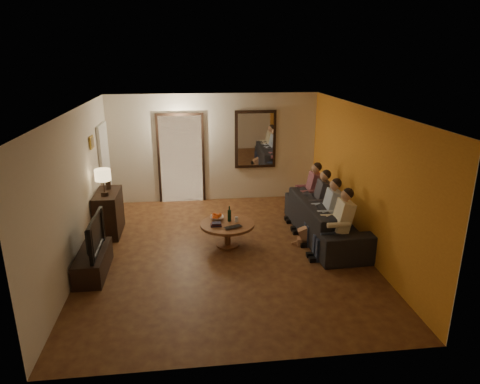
{
  "coord_description": "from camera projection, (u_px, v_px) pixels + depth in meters",
  "views": [
    {
      "loc": [
        -0.61,
        -7.13,
        3.5
      ],
      "look_at": [
        0.3,
        0.3,
        1.05
      ],
      "focal_mm": 32.0,
      "sensor_mm": 36.0,
      "label": 1
    }
  ],
  "objects": [
    {
      "name": "mirror_frame",
      "position": [
        255.0,
        139.0,
        10.33
      ],
      "size": [
        1.0,
        0.05,
        1.4
      ],
      "primitive_type": "cube",
      "color": "black",
      "rests_on": "back_wall"
    },
    {
      "name": "art_canvas",
      "position": [
        92.0,
        142.0,
        8.26
      ],
      "size": [
        0.01,
        0.22,
        0.18
      ],
      "primitive_type": "cube",
      "color": "brown",
      "rests_on": "left_wall"
    },
    {
      "name": "wine_glass",
      "position": [
        237.0,
        219.0,
        8.07
      ],
      "size": [
        0.06,
        0.06,
        0.1
      ],
      "primitive_type": "cylinder",
      "color": "silver",
      "rests_on": "coffee_table"
    },
    {
      "name": "floor",
      "position": [
        226.0,
        252.0,
        7.89
      ],
      "size": [
        5.0,
        6.0,
        0.01
      ],
      "primitive_type": "cube",
      "color": "#461E13",
      "rests_on": "ground"
    },
    {
      "name": "door_trim",
      "position": [
        181.0,
        160.0,
        10.27
      ],
      "size": [
        1.12,
        0.04,
        2.22
      ],
      "primitive_type": "cube",
      "color": "black",
      "rests_on": "floor"
    },
    {
      "name": "orange_accent",
      "position": [
        361.0,
        180.0,
        7.77
      ],
      "size": [
        0.01,
        6.0,
        2.6
      ],
      "primitive_type": "cube",
      "color": "orange",
      "rests_on": "right_wall"
    },
    {
      "name": "front_wall",
      "position": [
        249.0,
        265.0,
        4.65
      ],
      "size": [
        5.0,
        0.02,
        2.6
      ],
      "primitive_type": "cube",
      "color": "beige",
      "rests_on": "floor"
    },
    {
      "name": "person_d",
      "position": [
        310.0,
        194.0,
        9.16
      ],
      "size": [
        0.6,
        0.4,
        1.2
      ],
      "primitive_type": null,
      "color": "tan",
      "rests_on": "sofa"
    },
    {
      "name": "dog",
      "position": [
        311.0,
        232.0,
        8.07
      ],
      "size": [
        0.6,
        0.34,
        0.56
      ],
      "primitive_type": null,
      "rotation": [
        0.0,
        0.0,
        -0.19
      ],
      "color": "#A46C4C",
      "rests_on": "floor"
    },
    {
      "name": "tv",
      "position": [
        90.0,
        235.0,
        6.9
      ],
      "size": [
        1.05,
        0.14,
        0.6
      ],
      "primitive_type": "imported",
      "rotation": [
        0.0,
        0.0,
        1.57
      ],
      "color": "black",
      "rests_on": "tv_stand"
    },
    {
      "name": "oranges",
      "position": [
        217.0,
        214.0,
        8.17
      ],
      "size": [
        0.2,
        0.2,
        0.08
      ],
      "primitive_type": null,
      "color": "#F15614",
      "rests_on": "bowl"
    },
    {
      "name": "tv_stand",
      "position": [
        93.0,
        262.0,
        7.06
      ],
      "size": [
        0.45,
        1.18,
        0.39
      ],
      "primitive_type": "cube",
      "color": "black",
      "rests_on": "floor"
    },
    {
      "name": "person_b",
      "position": [
        328.0,
        214.0,
        8.03
      ],
      "size": [
        0.6,
        0.4,
        1.2
      ],
      "primitive_type": null,
      "color": "tan",
      "rests_on": "sofa"
    },
    {
      "name": "back_wall",
      "position": [
        214.0,
        148.0,
        10.31
      ],
      "size": [
        5.0,
        0.02,
        2.6
      ],
      "primitive_type": "cube",
      "color": "beige",
      "rests_on": "floor"
    },
    {
      "name": "person_c",
      "position": [
        319.0,
        204.0,
        8.6
      ],
      "size": [
        0.6,
        0.4,
        1.2
      ],
      "primitive_type": null,
      "color": "tan",
      "rests_on": "sofa"
    },
    {
      "name": "kitchen_doorway",
      "position": [
        181.0,
        159.0,
        10.28
      ],
      "size": [
        1.0,
        0.06,
        2.1
      ],
      "primitive_type": "cube",
      "color": "#FFE0A5",
      "rests_on": "floor"
    },
    {
      "name": "ceiling",
      "position": [
        224.0,
        109.0,
        7.08
      ],
      "size": [
        5.0,
        6.0,
        0.01
      ],
      "primitive_type": "cube",
      "color": "white",
      "rests_on": "back_wall"
    },
    {
      "name": "flower_vase",
      "position": [
        108.0,
        179.0,
        8.57
      ],
      "size": [
        0.14,
        0.14,
        0.44
      ],
      "primitive_type": null,
      "color": "red",
      "rests_on": "dresser"
    },
    {
      "name": "left_wall",
      "position": [
        77.0,
        190.0,
        7.19
      ],
      "size": [
        0.02,
        6.0,
        2.6
      ],
      "primitive_type": "cube",
      "color": "beige",
      "rests_on": "floor"
    },
    {
      "name": "table_lamp",
      "position": [
        103.0,
        182.0,
        8.14
      ],
      "size": [
        0.3,
        0.3,
        0.54
      ],
      "primitive_type": null,
      "color": "beige",
      "rests_on": "dresser"
    },
    {
      "name": "bowl",
      "position": [
        217.0,
        218.0,
        8.19
      ],
      "size": [
        0.26,
        0.26,
        0.06
      ],
      "primitive_type": "imported",
      "color": "white",
      "rests_on": "coffee_table"
    },
    {
      "name": "sofa",
      "position": [
        327.0,
        219.0,
        8.39
      ],
      "size": [
        2.67,
        1.13,
        0.77
      ],
      "primitive_type": "imported",
      "rotation": [
        0.0,
        0.0,
        1.61
      ],
      "color": "black",
      "rests_on": "floor"
    },
    {
      "name": "book_stack",
      "position": [
        216.0,
        224.0,
        7.88
      ],
      "size": [
        0.2,
        0.15,
        0.07
      ],
      "primitive_type": null,
      "color": "black",
      "rests_on": "coffee_table"
    },
    {
      "name": "dresser",
      "position": [
        109.0,
        213.0,
        8.57
      ],
      "size": [
        0.45,
        0.98,
        0.87
      ],
      "primitive_type": "cube",
      "color": "black",
      "rests_on": "floor"
    },
    {
      "name": "white_door",
      "position": [
        105.0,
        170.0,
        9.46
      ],
      "size": [
        0.06,
        0.85,
        2.04
      ],
      "primitive_type": "cube",
      "color": "white",
      "rests_on": "floor"
    },
    {
      "name": "person_a",
      "position": [
        339.0,
        227.0,
        7.47
      ],
      "size": [
        0.6,
        0.4,
        1.2
      ],
      "primitive_type": null,
      "color": "tan",
      "rests_on": "sofa"
    },
    {
      "name": "laptop",
      "position": [
        234.0,
        228.0,
        7.76
      ],
      "size": [
        0.39,
        0.32,
        0.03
      ],
      "primitive_type": "imported",
      "rotation": [
        0.0,
        0.0,
        0.4
      ],
      "color": "black",
      "rests_on": "coffee_table"
    },
    {
      "name": "mirror_glass",
      "position": [
        256.0,
        140.0,
        10.3
      ],
      "size": [
        0.86,
        0.02,
        1.26
      ],
      "primitive_type": "cube",
      "color": "white",
      "rests_on": "back_wall"
    },
    {
      "name": "fridge_glimpse",
      "position": [
        192.0,
        165.0,
        10.36
      ],
      "size": [
        0.45,
        0.03,
        1.7
      ],
      "primitive_type": "cube",
      "color": "silver",
      "rests_on": "floor"
    },
    {
      "name": "right_wall",
      "position": [
        362.0,
        179.0,
        7.77
      ],
      "size": [
        0.02,
        6.0,
        2.6
      ],
      "primitive_type": "cube",
      "color": "beige",
      "rests_on": "floor"
    },
    {
      "name": "wine_bottle",
      "position": [
        229.0,
        214.0,
        8.07
      ],
      "size": [
        0.07,
        0.07,
        0.31
      ],
      "primitive_type": null,
      "color": "black",
      "rests_on": "coffee_table"
    },
    {
      "name": "framed_art",
      "position": [
        92.0,
        142.0,
        8.25
      ],
      "size": [
        0.03,
        0.28,
        0.24
      ],
      "primitive_type": "cube",
      "color": "#B28C33",
      "rests_on": "left_wall"
    },
    {
      "name": "coffee_table",
      "position": [
        227.0,
        234.0,
        8.08
      ],
      "size": [
        1.09,
        1.09,
        0.45
      ],
      "primitive_type": "cylinder",
      "rotation": [
        0.0,
        0.0,
        0.07
      ],
      "color": "brown",
      "rests_on": "floor"
    }
  ]
}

